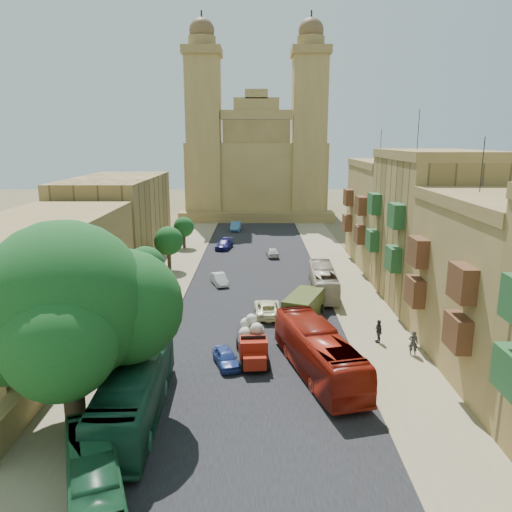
{
  "coord_description": "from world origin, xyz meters",
  "views": [
    {
      "loc": [
        0.07,
        -19.67,
        14.77
      ],
      "look_at": [
        0.0,
        26.0,
        4.0
      ],
      "focal_mm": 35.0,
      "sensor_mm": 36.0,
      "label": 1
    }
  ],
  "objects_px": {
    "bus_green_south": "(94,483)",
    "pedestrian_a": "(413,343)",
    "ficus_tree": "(68,309)",
    "car_white_a": "(219,279)",
    "car_blue_b": "(236,226)",
    "street_tree_b": "(146,266)",
    "olive_pickup": "(304,307)",
    "street_tree_a": "(107,313)",
    "car_cream": "(268,308)",
    "car_dkblue": "(224,244)",
    "church": "(256,166)",
    "car_white_b": "(272,252)",
    "bus_red_east": "(318,352)",
    "bus_green_north": "(135,390)",
    "bus_cream_east": "(323,281)",
    "street_tree_d": "(184,227)",
    "car_blue_a": "(226,358)",
    "red_truck": "(252,341)",
    "pedestrian_c": "(379,331)",
    "street_tree_c": "(169,241)"
  },
  "relations": [
    {
      "from": "bus_green_south",
      "to": "pedestrian_a",
      "type": "height_order",
      "value": "bus_green_south"
    },
    {
      "from": "bus_green_south",
      "to": "ficus_tree",
      "type": "bearing_deg",
      "value": 93.6
    },
    {
      "from": "car_white_a",
      "to": "ficus_tree",
      "type": "bearing_deg",
      "value": -120.93
    },
    {
      "from": "bus_green_south",
      "to": "car_blue_b",
      "type": "xyz_separation_m",
      "value": [
        3.08,
        63.62,
        -0.47
      ]
    },
    {
      "from": "street_tree_b",
      "to": "olive_pickup",
      "type": "xyz_separation_m",
      "value": [
        14.0,
        -4.0,
        -2.54
      ]
    },
    {
      "from": "street_tree_a",
      "to": "bus_green_south",
      "type": "relative_size",
      "value": 0.59
    },
    {
      "from": "car_cream",
      "to": "car_dkblue",
      "type": "height_order",
      "value": "car_cream"
    },
    {
      "from": "church",
      "to": "pedestrian_a",
      "type": "relative_size",
      "value": 20.57
    },
    {
      "from": "street_tree_b",
      "to": "car_white_b",
      "type": "xyz_separation_m",
      "value": [
        12.07,
        18.58,
        -2.97
      ]
    },
    {
      "from": "street_tree_a",
      "to": "car_blue_b",
      "type": "relative_size",
      "value": 1.15
    },
    {
      "from": "bus_green_south",
      "to": "car_blue_b",
      "type": "height_order",
      "value": "bus_green_south"
    },
    {
      "from": "bus_red_east",
      "to": "olive_pickup",
      "type": "bearing_deg",
      "value": -104.06
    },
    {
      "from": "church",
      "to": "car_dkblue",
      "type": "relative_size",
      "value": 8.17
    },
    {
      "from": "bus_green_north",
      "to": "bus_cream_east",
      "type": "height_order",
      "value": "bus_green_north"
    },
    {
      "from": "street_tree_d",
      "to": "car_blue_b",
      "type": "height_order",
      "value": "street_tree_d"
    },
    {
      "from": "bus_green_south",
      "to": "car_blue_a",
      "type": "height_order",
      "value": "bus_green_south"
    },
    {
      "from": "street_tree_b",
      "to": "bus_green_north",
      "type": "bearing_deg",
      "value": -79.71
    },
    {
      "from": "ficus_tree",
      "to": "car_cream",
      "type": "distance_m",
      "value": 20.47
    },
    {
      "from": "car_blue_a",
      "to": "car_blue_b",
      "type": "height_order",
      "value": "car_blue_b"
    },
    {
      "from": "car_white_a",
      "to": "car_white_b",
      "type": "distance_m",
      "value": 13.87
    },
    {
      "from": "red_truck",
      "to": "car_blue_a",
      "type": "relative_size",
      "value": 1.57
    },
    {
      "from": "olive_pickup",
      "to": "bus_green_south",
      "type": "bearing_deg",
      "value": -115.33
    },
    {
      "from": "ficus_tree",
      "to": "car_white_b",
      "type": "xyz_separation_m",
      "value": [
        11.48,
        38.57,
        -5.87
      ]
    },
    {
      "from": "bus_green_south",
      "to": "car_white_b",
      "type": "xyz_separation_m",
      "value": [
        8.57,
        44.77,
        -0.58
      ]
    },
    {
      "from": "street_tree_a",
      "to": "olive_pickup",
      "type": "distance_m",
      "value": 16.29
    },
    {
      "from": "street_tree_a",
      "to": "car_white_a",
      "type": "relative_size",
      "value": 1.41
    },
    {
      "from": "car_dkblue",
      "to": "bus_cream_east",
      "type": "bearing_deg",
      "value": -52.1
    },
    {
      "from": "car_dkblue",
      "to": "pedestrian_a",
      "type": "distance_m",
      "value": 37.73
    },
    {
      "from": "bus_green_south",
      "to": "car_white_b",
      "type": "height_order",
      "value": "bus_green_south"
    },
    {
      "from": "street_tree_d",
      "to": "bus_cream_east",
      "type": "xyz_separation_m",
      "value": [
        16.5,
        -21.27,
        -1.55
      ]
    },
    {
      "from": "red_truck",
      "to": "car_cream",
      "type": "distance_m",
      "value": 8.7
    },
    {
      "from": "car_blue_b",
      "to": "ficus_tree",
      "type": "bearing_deg",
      "value": -94.12
    },
    {
      "from": "olive_pickup",
      "to": "car_cream",
      "type": "xyz_separation_m",
      "value": [
        -3.0,
        0.65,
        -0.37
      ]
    },
    {
      "from": "street_tree_b",
      "to": "car_dkblue",
      "type": "relative_size",
      "value": 1.2
    },
    {
      "from": "street_tree_d",
      "to": "pedestrian_c",
      "type": "relative_size",
      "value": 2.44
    },
    {
      "from": "ficus_tree",
      "to": "car_white_b",
      "type": "distance_m",
      "value": 40.67
    },
    {
      "from": "car_dkblue",
      "to": "street_tree_c",
      "type": "bearing_deg",
      "value": -106.6
    },
    {
      "from": "bus_green_north",
      "to": "pedestrian_a",
      "type": "xyz_separation_m",
      "value": [
        17.5,
        8.07,
        -0.73
      ]
    },
    {
      "from": "pedestrian_c",
      "to": "street_tree_b",
      "type": "bearing_deg",
      "value": -124.22
    },
    {
      "from": "car_blue_a",
      "to": "pedestrian_a",
      "type": "xyz_separation_m",
      "value": [
        12.97,
        1.76,
        0.31
      ]
    },
    {
      "from": "church",
      "to": "car_dkblue",
      "type": "distance_m",
      "value": 32.9
    },
    {
      "from": "street_tree_c",
      "to": "car_dkblue",
      "type": "height_order",
      "value": "street_tree_c"
    },
    {
      "from": "street_tree_b",
      "to": "bus_green_south",
      "type": "relative_size",
      "value": 0.63
    },
    {
      "from": "bus_green_north",
      "to": "car_blue_a",
      "type": "height_order",
      "value": "bus_green_north"
    },
    {
      "from": "bus_cream_east",
      "to": "car_blue_b",
      "type": "relative_size",
      "value": 2.19
    },
    {
      "from": "street_tree_c",
      "to": "pedestrian_c",
      "type": "height_order",
      "value": "street_tree_c"
    },
    {
      "from": "street_tree_c",
      "to": "car_white_b",
      "type": "relative_size",
      "value": 1.43
    },
    {
      "from": "bus_green_south",
      "to": "pedestrian_c",
      "type": "height_order",
      "value": "bus_green_south"
    },
    {
      "from": "church",
      "to": "street_tree_d",
      "type": "bearing_deg",
      "value": -108.09
    },
    {
      "from": "ficus_tree",
      "to": "street_tree_b",
      "type": "height_order",
      "value": "ficus_tree"
    }
  ]
}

